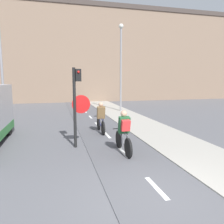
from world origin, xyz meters
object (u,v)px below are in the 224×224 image
Objects in this scene: street_lamp_sidewalk at (121,59)px; cyclist_far at (101,119)px; cyclist_near at (124,133)px; traffic_light_pole at (77,99)px; street_lamp_far at (0,47)px.

cyclist_far is (-2.94, -6.57, -3.44)m from street_lamp_sidewalk.
street_lamp_sidewalk reaches higher than cyclist_far.
street_lamp_sidewalk reaches higher than cyclist_near.
street_lamp_far is (-3.86, 6.68, 2.62)m from traffic_light_pole.
street_lamp_far is 1.09× the size of street_lamp_sidewalk.
street_lamp_sidewalk is 10.62m from cyclist_near.
traffic_light_pole reaches higher than cyclist_near.
cyclist_near is 3.10m from cyclist_far.
street_lamp_far is 8.31m from street_lamp_sidewalk.
cyclist_near reaches higher than cyclist_far.
cyclist_far is at bearing -114.08° from street_lamp_sidewalk.
cyclist_far is (-0.17, 3.10, -0.05)m from cyclist_near.
street_lamp_sidewalk is at bearing 65.92° from cyclist_far.
street_lamp_sidewalk is at bearing 63.84° from traffic_light_pole.
street_lamp_far reaches higher than street_lamp_sidewalk.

